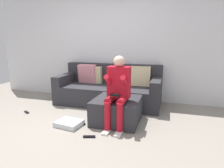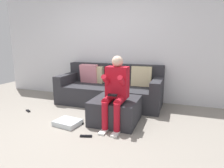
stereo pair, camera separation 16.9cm
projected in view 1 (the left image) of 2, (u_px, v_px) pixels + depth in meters
The scene contains 9 objects.
ground_plane at pixel (70, 134), 2.92m from camera, with size 8.06×8.06×0.00m, color gray.
wall_back at pixel (111, 45), 4.63m from camera, with size 6.20×0.10×2.58m, color silver.
couch_sectional at pixel (109, 89), 4.38m from camera, with size 2.29×0.95×0.87m.
ottoman at pixel (117, 110), 3.35m from camera, with size 0.77×0.79×0.41m, color #2D2D33.
person_seated at pixel (118, 88), 3.08m from camera, with size 0.35×0.59×1.15m.
storage_bin at pixel (69, 123), 3.20m from camera, with size 0.41×0.33×0.08m, color silver.
remote_near_ottoman at pixel (89, 137), 2.81m from camera, with size 0.18×0.05×0.02m, color black.
remote_by_storage_bin at pixel (81, 123), 3.28m from camera, with size 0.15×0.04×0.02m, color black.
remote_under_side_table at pixel (27, 112), 3.81m from camera, with size 0.14×0.05×0.02m, color black.
Camera 1 is at (1.40, -2.40, 1.34)m, focal length 30.99 mm.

